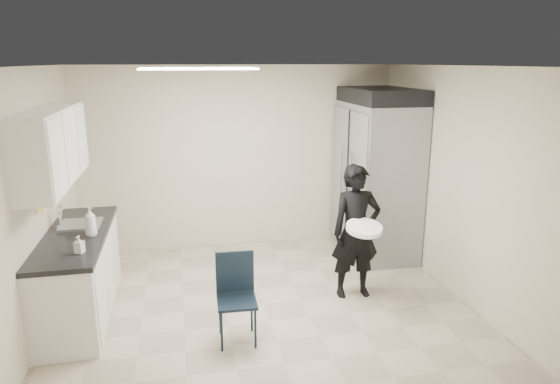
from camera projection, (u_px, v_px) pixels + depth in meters
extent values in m
plane|color=tan|center=(263.00, 304.00, 5.61)|extent=(4.50, 4.50, 0.00)
plane|color=white|center=(261.00, 66.00, 4.95)|extent=(4.50, 4.50, 0.00)
plane|color=#BEB79C|center=(239.00, 158.00, 7.17)|extent=(4.50, 0.00, 4.50)
plane|color=#BEB79C|center=(34.00, 204.00, 4.84)|extent=(0.00, 4.00, 4.00)
plane|color=#BEB79C|center=(455.00, 182.00, 5.72)|extent=(0.00, 4.00, 4.00)
cube|color=white|center=(198.00, 69.00, 5.22)|extent=(1.20, 0.60, 0.02)
cube|color=silver|center=(79.00, 276.00, 5.31)|extent=(0.60, 1.90, 0.86)
cube|color=black|center=(75.00, 236.00, 5.19)|extent=(0.64, 1.95, 0.05)
cube|color=gray|center=(81.00, 229.00, 5.44)|extent=(0.42, 0.40, 0.14)
cylinder|color=silver|center=(60.00, 217.00, 5.36)|extent=(0.02, 0.02, 0.24)
cube|color=silver|center=(52.00, 147.00, 4.93)|extent=(0.35, 1.80, 0.75)
cube|color=black|center=(70.00, 148.00, 6.06)|extent=(0.22, 0.30, 0.35)
cube|color=yellow|center=(38.00, 209.00, 4.96)|extent=(0.00, 0.12, 0.07)
cube|color=yellow|center=(44.00, 208.00, 5.16)|extent=(0.00, 0.12, 0.07)
cube|color=gray|center=(377.00, 180.00, 6.91)|extent=(0.80, 1.35, 2.10)
cube|color=black|center=(381.00, 96.00, 6.62)|extent=(0.80, 1.35, 0.20)
cube|color=black|center=(237.00, 302.00, 4.77)|extent=(0.39, 0.39, 0.84)
imported|color=black|center=(356.00, 232.00, 5.65)|extent=(0.57, 0.38, 1.54)
cylinder|color=silver|center=(364.00, 228.00, 5.38)|extent=(0.40, 0.40, 0.05)
imported|color=silver|center=(90.00, 221.00, 5.09)|extent=(0.16, 0.16, 0.31)
imported|color=#B9BAC7|center=(79.00, 244.00, 4.64)|extent=(0.10, 0.10, 0.17)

